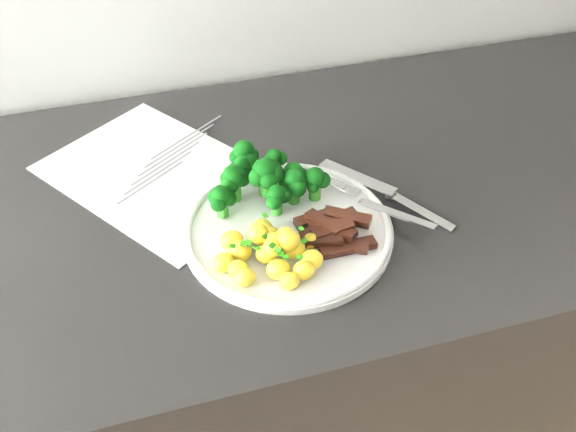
{
  "coord_description": "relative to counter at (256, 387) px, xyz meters",
  "views": [
    {
      "loc": [
        -0.17,
        1.03,
        1.45
      ],
      "look_at": [
        -0.01,
        1.59,
        0.92
      ],
      "focal_mm": 39.89,
      "sensor_mm": 36.0,
      "label": 1
    }
  ],
  "objects": [
    {
      "name": "beef_strips",
      "position": [
        0.08,
        -0.11,
        0.47
      ],
      "size": [
        0.11,
        0.09,
        0.03
      ],
      "color": "black",
      "rests_on": "plate"
    },
    {
      "name": "potatoes",
      "position": [
        0.0,
        -0.12,
        0.47
      ],
      "size": [
        0.13,
        0.12,
        0.04
      ],
      "color": "#FFDD48",
      "rests_on": "plate"
    },
    {
      "name": "knife",
      "position": [
        0.2,
        -0.07,
        0.46
      ],
      "size": [
        0.13,
        0.18,
        0.02
      ],
      "color": "silver",
      "rests_on": "plate"
    },
    {
      "name": "plate",
      "position": [
        0.04,
        -0.08,
        0.45
      ],
      "size": [
        0.27,
        0.27,
        0.02
      ],
      "color": "white",
      "rests_on": "counter"
    },
    {
      "name": "fork",
      "position": [
        0.16,
        -0.08,
        0.47
      ],
      "size": [
        0.11,
        0.14,
        0.02
      ],
      "color": "silver",
      "rests_on": "plate"
    },
    {
      "name": "counter",
      "position": [
        0.0,
        0.0,
        0.0
      ],
      "size": [
        2.38,
        0.6,
        0.89
      ],
      "color": "black",
      "rests_on": "ground"
    },
    {
      "name": "recipe_paper",
      "position": [
        -0.1,
        0.09,
        0.45
      ],
      "size": [
        0.36,
        0.38,
        0.0
      ],
      "color": "white",
      "rests_on": "counter"
    },
    {
      "name": "broccoli",
      "position": [
        0.03,
        -0.01,
        0.49
      ],
      "size": [
        0.16,
        0.13,
        0.07
      ],
      "color": "#22691A",
      "rests_on": "plate"
    }
  ]
}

